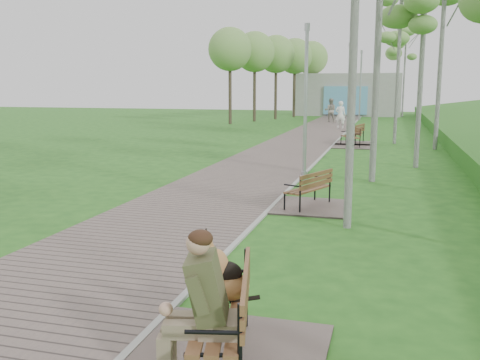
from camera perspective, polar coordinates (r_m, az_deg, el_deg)
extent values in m
cube|color=#685954|center=(24.72, 5.43, 3.42)|extent=(3.50, 67.00, 0.04)
cube|color=#999993|center=(24.47, 9.47, 3.28)|extent=(0.10, 67.00, 0.05)
cube|color=#9E9E99|center=(53.83, 11.41, 8.92)|extent=(10.00, 5.00, 4.00)
cube|color=#5CA4CE|center=(51.25, 11.17, 8.33)|extent=(4.00, 0.20, 2.60)
cube|color=brown|center=(5.64, -2.23, -14.38)|extent=(0.87, 1.76, 0.04)
cube|color=brown|center=(5.51, 0.60, -11.57)|extent=(0.42, 1.65, 0.37)
cube|color=#685954|center=(12.75, 7.40, -2.83)|extent=(1.76, 1.96, 0.04)
cube|color=brown|center=(12.67, 7.22, -0.96)|extent=(0.97, 1.53, 0.04)
cube|color=brown|center=(12.51, 8.17, 0.10)|extent=(0.59, 1.37, 0.32)
cube|color=#685954|center=(25.80, 11.74, 3.53)|extent=(1.88, 2.09, 0.04)
cube|color=brown|center=(25.76, 11.67, 4.53)|extent=(1.03, 1.63, 0.04)
cube|color=brown|center=(25.81, 12.22, 5.15)|extent=(0.63, 1.47, 0.34)
cube|color=#685954|center=(27.24, 12.21, 3.85)|extent=(1.97, 2.19, 0.04)
cube|color=brown|center=(27.20, 12.14, 4.84)|extent=(0.80, 1.70, 0.04)
cube|color=brown|center=(27.11, 12.71, 5.43)|extent=(0.36, 1.62, 0.36)
cylinder|color=#A0A3A8|center=(16.47, 6.85, 0.50)|extent=(0.18, 0.18, 0.27)
cylinder|color=#A0A3A8|center=(16.26, 7.00, 7.84)|extent=(0.11, 0.11, 4.48)
cylinder|color=#A0A3A8|center=(16.33, 7.18, 15.88)|extent=(0.16, 0.16, 0.22)
cylinder|color=#A0A3A8|center=(29.64, 11.36, 4.61)|extent=(0.20, 0.20, 0.29)
cylinder|color=#A0A3A8|center=(29.52, 11.51, 9.06)|extent=(0.12, 0.12, 4.90)
cylinder|color=#A0A3A8|center=(29.59, 11.69, 13.90)|extent=(0.18, 0.18, 0.25)
cylinder|color=#A0A3A8|center=(45.98, 12.60, 6.44)|extent=(0.22, 0.22, 0.33)
cylinder|color=#A0A3A8|center=(45.90, 12.72, 9.68)|extent=(0.13, 0.13, 5.52)
cylinder|color=#A0A3A8|center=(45.99, 12.86, 13.18)|extent=(0.20, 0.20, 0.28)
imported|color=white|center=(36.57, 10.67, 6.85)|extent=(0.70, 0.49, 1.85)
imported|color=gray|center=(42.82, 9.62, 7.33)|extent=(0.96, 0.77, 1.87)
cylinder|color=silver|center=(16.40, 14.57, 15.59)|extent=(0.20, 0.20, 9.04)
cylinder|color=silver|center=(19.60, 18.80, 11.70)|extent=(0.16, 0.16, 7.19)
cylinder|color=silver|center=(25.69, 20.75, 14.19)|extent=(0.19, 0.19, 9.98)
cylinder|color=silver|center=(27.67, 16.67, 14.54)|extent=(0.19, 0.19, 10.44)
cylinder|color=silver|center=(42.24, 16.61, 12.24)|extent=(0.20, 0.20, 9.56)
ellipsoid|color=#79A952|center=(42.49, 16.83, 16.36)|extent=(2.85, 2.85, 4.21)
cylinder|color=silver|center=(51.85, 17.13, 11.06)|extent=(0.15, 0.15, 8.36)
ellipsoid|color=#79A952|center=(51.99, 17.29, 14.01)|extent=(2.22, 2.22, 3.68)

